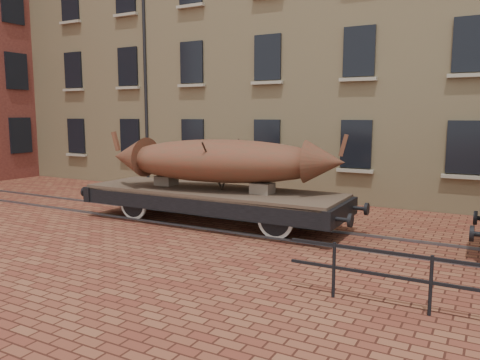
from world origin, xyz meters
The scene contains 5 objects.
ground centered at (0.00, 0.00, 0.00)m, with size 90.00×90.00×0.00m, color maroon.
warehouse_cream centered at (3.00, 9.99, 7.00)m, with size 40.00×10.19×14.00m.
rail_track centered at (0.00, 0.00, 0.03)m, with size 30.00×1.52×0.06m.
flatcar_wagon centered at (-1.94, 0.00, 0.83)m, with size 8.86×2.40×1.34m.
iron_boat centered at (-1.59, 0.00, 1.91)m, with size 7.09×3.24×1.68m.
Camera 1 is at (5.38, -11.57, 3.21)m, focal length 35.00 mm.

